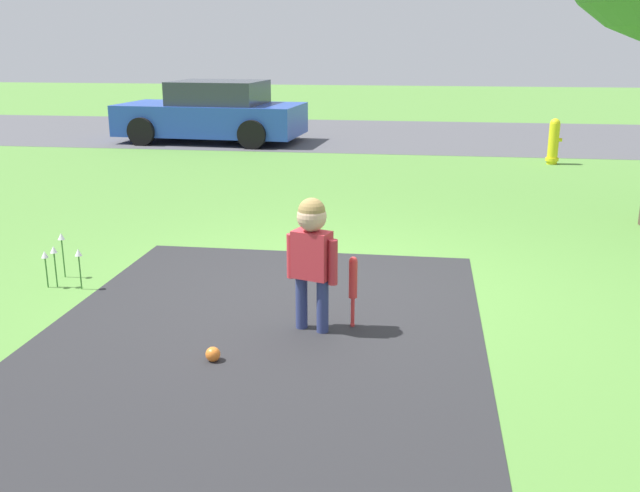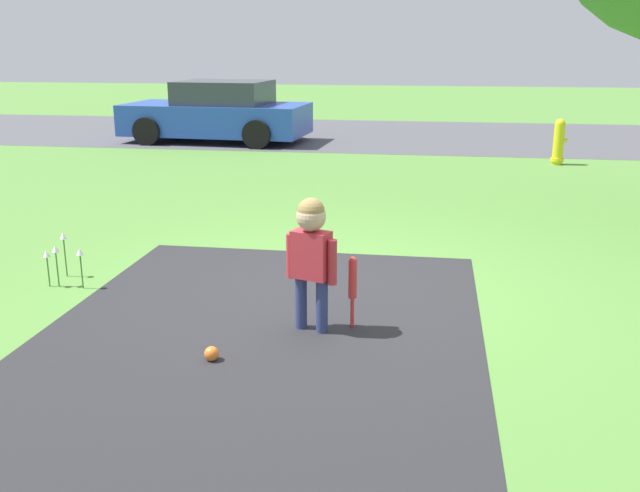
{
  "view_description": "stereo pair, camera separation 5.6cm",
  "coord_description": "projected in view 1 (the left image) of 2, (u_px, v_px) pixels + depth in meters",
  "views": [
    {
      "loc": [
        0.74,
        -5.82,
        2.04
      ],
      "look_at": [
        -0.04,
        -0.59,
        0.53
      ],
      "focal_mm": 40.0,
      "sensor_mm": 36.0,
      "label": 1
    },
    {
      "loc": [
        0.79,
        -5.81,
        2.04
      ],
      "look_at": [
        -0.04,
        -0.59,
        0.53
      ],
      "focal_mm": 40.0,
      "sensor_mm": 36.0,
      "label": 2
    }
  ],
  "objects": [
    {
      "name": "fire_hydrant",
      "position": [
        554.0,
        142.0,
        12.31
      ],
      "size": [
        0.25,
        0.22,
        0.79
      ],
      "color": "yellow",
      "rests_on": "ground"
    },
    {
      "name": "baseball_bat",
      "position": [
        353.0,
        282.0,
        5.22
      ],
      "size": [
        0.06,
        0.06,
        0.55
      ],
      "color": "red",
      "rests_on": "ground"
    },
    {
      "name": "sports_ball",
      "position": [
        213.0,
        354.0,
        4.73
      ],
      "size": [
        0.1,
        0.1,
        0.1
      ],
      "color": "orange",
      "rests_on": "ground"
    },
    {
      "name": "child",
      "position": [
        312.0,
        246.0,
        5.08
      ],
      "size": [
        0.39,
        0.23,
        1.0
      ],
      "rotation": [
        0.0,
        0.0,
        -0.33
      ],
      "color": "navy",
      "rests_on": "ground"
    },
    {
      "name": "ground_plane",
      "position": [
        334.0,
        286.0,
        6.2
      ],
      "size": [
        60.0,
        60.0,
        0.0
      ],
      "primitive_type": "plane",
      "color": "#518438"
    },
    {
      "name": "parked_car",
      "position": [
        213.0,
        113.0,
        15.06
      ],
      "size": [
        3.91,
        2.16,
        1.27
      ],
      "rotation": [
        0.0,
        0.0,
        3.08
      ],
      "color": "#2347AD",
      "rests_on": "ground"
    },
    {
      "name": "street_strip",
      "position": [
        393.0,
        135.0,
        16.32
      ],
      "size": [
        40.0,
        6.0,
        0.01
      ],
      "color": "#4C4C51",
      "rests_on": "ground"
    },
    {
      "name": "driveway_strip",
      "position": [
        204.0,
        432.0,
        3.87
      ],
      "size": [
        3.21,
        7.0,
        0.01
      ],
      "color": "#262628",
      "rests_on": "ground"
    },
    {
      "name": "flower_bed",
      "position": [
        60.0,
        251.0,
        6.15
      ],
      "size": [
        0.37,
        0.34,
        0.41
      ],
      "color": "#38702D",
      "rests_on": "ground"
    }
  ]
}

